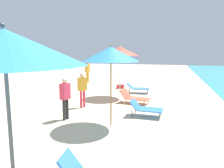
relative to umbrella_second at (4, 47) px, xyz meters
The scene contains 10 objects.
umbrella_second is the anchor object (origin of this frame).
umbrella_third 4.59m from the umbrella_second, 89.00° to the left, with size 1.81×1.81×2.66m.
lounger_third_shoreside 6.37m from the umbrella_second, 79.52° to the left, with size 1.24×0.75×0.61m.
umbrella_farthest 9.02m from the umbrella_second, 93.89° to the left, with size 1.90×1.90×2.73m.
lounger_farthest_shoreside 10.54m from the umbrella_second, 89.20° to the left, with size 1.36×0.81×0.58m.
lounger_farthest_inland 8.13m from the umbrella_second, 87.55° to the left, with size 1.43×0.96×0.63m.
person_walking_near 14.07m from the umbrella_second, 107.16° to the left, with size 0.32×0.41×1.66m.
person_walking_mid 5.28m from the umbrella_second, 109.17° to the left, with size 0.30×0.40×1.53m.
person_walking_far 6.91m from the umbrella_second, 104.78° to the left, with size 0.37×0.42×1.53m.
cooler_box 11.91m from the umbrella_second, 95.80° to the left, with size 0.57×0.48×0.31m.
Camera 1 is at (2.05, 2.07, 2.49)m, focal length 35.21 mm.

